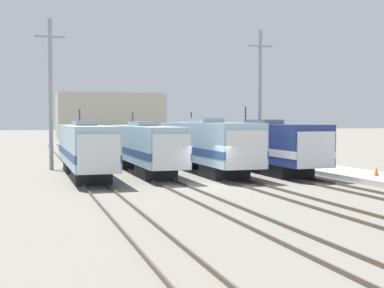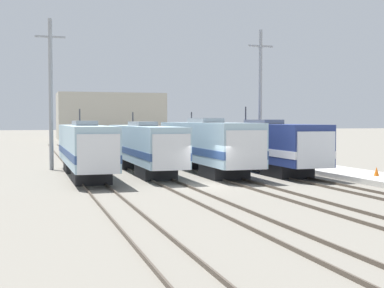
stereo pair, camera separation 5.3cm
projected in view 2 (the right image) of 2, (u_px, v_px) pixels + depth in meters
The scene contains 14 objects.
ground_plane at pixel (210, 185), 33.94m from camera, with size 400.00×400.00×0.00m, color slate.
rail_pair_far_left at pixel (98, 188), 31.85m from camera, with size 1.51×120.00×0.15m.
rail_pair_center_left at pixel (174, 185), 33.24m from camera, with size 1.51×120.00×0.15m.
rail_pair_center_right at pixel (244, 183), 34.62m from camera, with size 1.51×120.00×0.15m.
rail_pair_far_right at pixel (309, 180), 36.01m from camera, with size 1.51×120.00×0.15m.
locomotive_far_left at pixel (85, 148), 38.64m from camera, with size 2.78×16.34×5.03m.
locomotive_center_left at pixel (144, 146), 41.85m from camera, with size 2.75×18.02×4.82m.
locomotive_center_right at pixel (207, 145), 41.63m from camera, with size 3.12×16.80×4.83m.
locomotive_far_right at pixel (266, 145), 42.48m from camera, with size 3.07×16.57×5.30m.
catenary_tower_left at pixel (51, 92), 44.07m from camera, with size 2.45×0.34×12.48m.
catenary_tower_right at pixel (260, 95), 49.61m from camera, with size 2.45×0.34×12.48m.
platform at pixel (365, 177), 37.31m from camera, with size 4.00×120.00×0.38m.
traffic_cone at pixel (376, 171), 35.95m from camera, with size 0.35×0.35×0.61m.
depot_building at pixel (111, 116), 118.05m from camera, with size 23.03×10.72×10.03m.
Camera 2 is at (-11.02, -31.96, 4.13)m, focal length 50.00 mm.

